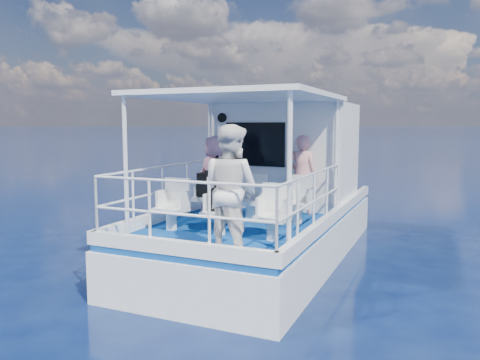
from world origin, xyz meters
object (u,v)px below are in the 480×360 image
Objects in this scene: passenger_stbd_aft at (230,190)px; backpack_center at (221,195)px; passenger_port_fwd at (216,176)px; panda at (221,168)px.

backpack_center is at bearing -43.22° from passenger_stbd_aft.
panda is (0.80, -1.39, 0.30)m from passenger_port_fwd.
backpack_center is (-0.61, 0.95, -0.24)m from passenger_stbd_aft.
passenger_stbd_aft is 4.73× the size of panda.
passenger_port_fwd reaches higher than backpack_center.
panda is at bearing 126.85° from passenger_port_fwd.
panda reaches higher than backpack_center.
passenger_port_fwd reaches higher than panda.
panda is at bearing 82.81° from backpack_center.
passenger_port_fwd is at bearing 120.04° from panda.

